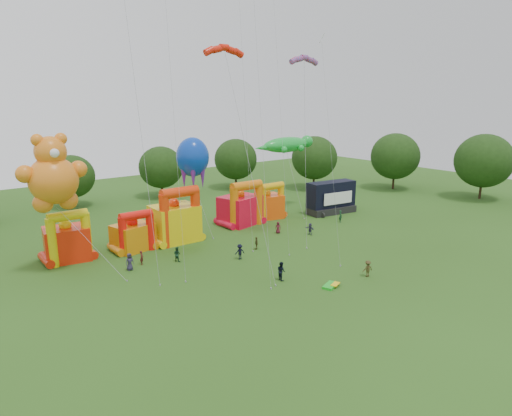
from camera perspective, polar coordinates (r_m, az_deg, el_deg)
ground at (r=43.04m, az=12.28°, el=-12.23°), size 160.00×160.00×0.00m
tree_ring at (r=40.25m, az=11.03°, el=-4.41°), size 119.91×121.97×12.07m
bouncy_castle_0 at (r=57.22m, az=-22.52°, el=-3.84°), size 5.40×4.60×6.18m
bouncy_castle_1 at (r=58.48m, az=-15.04°, el=-3.23°), size 5.24×4.57×5.22m
bouncy_castle_2 at (r=60.57m, az=-9.99°, el=-1.56°), size 5.80×4.69×7.50m
bouncy_castle_3 at (r=67.77m, az=-1.85°, el=0.04°), size 6.53×5.69×6.74m
bouncy_castle_4 at (r=71.37m, az=1.42°, el=0.47°), size 5.39×4.68×5.78m
stage_trailer at (r=75.44m, az=9.37°, el=1.27°), size 8.54×4.16×5.25m
teddy_bear_kite at (r=51.33m, az=-21.74°, el=-0.71°), size 8.03×9.81×15.09m
gecko_kite at (r=74.28m, az=4.49°, el=4.88°), size 12.25×8.77×12.31m
octopus_kite at (r=61.48m, az=-7.65°, el=4.70°), size 4.36×5.36×13.52m
parafoil_kites at (r=51.05m, az=-1.62°, el=7.75°), size 25.54×14.39×31.35m
diamond_kites at (r=51.00m, az=-0.15°, el=11.61°), size 18.63×16.60×40.00m
folded_kite_bundle at (r=47.16m, az=9.36°, el=-9.52°), size 2.23×1.65×0.31m
spectator_0 at (r=52.29m, az=-15.52°, el=-6.50°), size 0.99×0.68×1.94m
spectator_1 at (r=53.68m, az=-14.09°, el=-6.04°), size 0.63×0.71×1.64m
spectator_2 at (r=53.79m, az=-9.85°, el=-5.71°), size 1.00×1.07×1.76m
spectator_3 at (r=53.70m, az=-2.05°, el=-5.49°), size 1.31×0.91×1.86m
spectator_4 at (r=57.12m, az=0.06°, el=-4.41°), size 0.95×0.96×1.62m
spectator_5 at (r=63.51m, az=6.77°, el=-2.61°), size 0.64×1.57×1.65m
spectator_6 at (r=63.73m, az=2.77°, el=-2.46°), size 0.96×0.93×1.66m
spectator_7 at (r=70.40m, az=10.52°, el=-1.02°), size 0.73×0.81×1.86m
spectator_8 at (r=47.91m, az=3.18°, el=-7.86°), size 0.91×1.08×1.98m
spectator_9 at (r=50.13m, az=13.77°, el=-7.36°), size 1.29×0.93×1.81m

